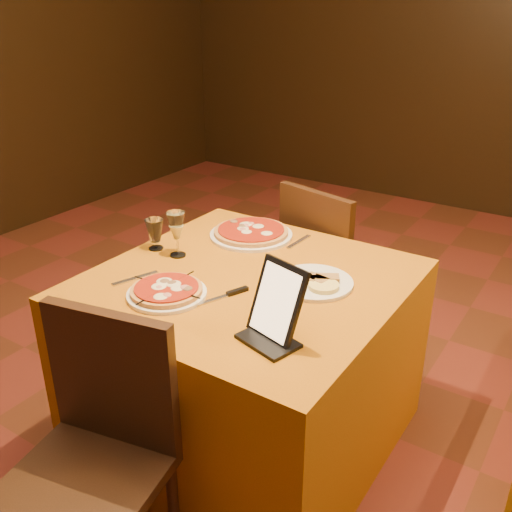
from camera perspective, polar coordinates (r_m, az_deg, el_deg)
The scene contains 14 objects.
floor at distance 2.44m, azimuth 0.41°, elevation -20.05°, with size 6.00×7.00×0.01m, color #5E2D19.
wall_back at distance 5.05m, azimuth 23.98°, elevation 19.17°, with size 6.00×0.01×2.80m, color black.
main_table at distance 2.32m, azimuth -0.77°, elevation -10.49°, with size 1.10×1.10×0.75m, color #AA600A.
chair_main_near at distance 1.80m, azimuth -17.04°, elevation -20.89°, with size 0.48×0.48×0.91m, color black, non-canonical shape.
chair_main_far at distance 2.89m, azimuth 8.16°, elevation -1.40°, with size 0.40×0.40×0.91m, color black, non-canonical shape.
pizza_near at distance 2.02m, azimuth -8.92°, elevation -3.55°, with size 0.28×0.28×0.03m.
pizza_far at distance 2.49m, azimuth -0.49°, elevation 2.30°, with size 0.36×0.36×0.03m.
cutlet_dish at distance 2.09m, azimuth 5.79°, elevation -2.49°, with size 0.29×0.29×0.03m.
wine_glass at distance 2.29m, azimuth -7.94°, elevation 2.19°, with size 0.07×0.07×0.19m, color #E0DB7F, non-canonical shape.
water_glass at distance 2.38m, azimuth -10.07°, elevation 2.13°, with size 0.06×0.06×0.13m, color white, non-canonical shape.
tablet at distance 1.72m, azimuth 2.14°, elevation -4.55°, with size 0.18×0.02×0.24m, color black.
knife at distance 1.98m, azimuth -3.96°, elevation -4.30°, with size 0.21×0.02×0.01m, color silver.
fork_near at distance 2.16m, azimuth -11.97°, elevation -2.20°, with size 0.18×0.02×0.01m, color silver.
fork_far at distance 2.44m, azimuth 4.30°, elevation 1.43°, with size 0.17×0.02×0.01m, color #BAB8C0.
Camera 1 is at (0.94, -1.46, 1.71)m, focal length 40.00 mm.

